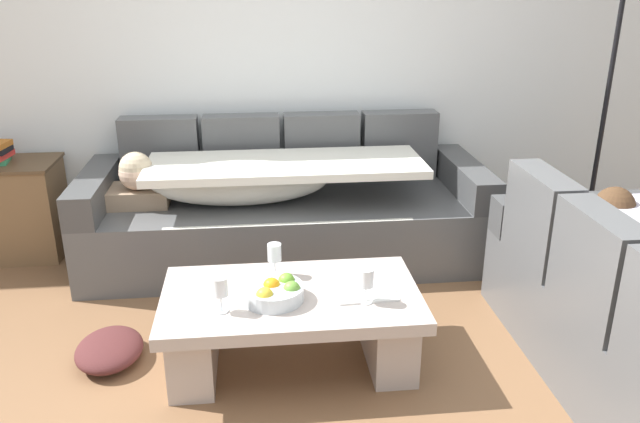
{
  "coord_description": "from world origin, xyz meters",
  "views": [
    {
      "loc": [
        -0.08,
        -2.21,
        1.78
      ],
      "look_at": [
        0.26,
        1.0,
        0.55
      ],
      "focal_mm": 35.47,
      "sensor_mm": 36.0,
      "label": 1
    }
  ],
  "objects_px": {
    "fruit_bowl": "(275,292)",
    "crumpled_garment": "(109,349)",
    "coffee_table": "(291,320)",
    "wine_glass_far_back": "(274,254)",
    "wine_glass_near_left": "(220,288)",
    "wine_glass_near_right": "(366,279)",
    "open_magazine": "(365,292)",
    "floor_lamp": "(605,83)",
    "side_cabinet": "(5,210)",
    "couch_along_wall": "(279,210)"
  },
  "relations": [
    {
      "from": "coffee_table",
      "to": "wine_glass_near_right",
      "type": "relative_size",
      "value": 7.23
    },
    {
      "from": "wine_glass_near_left",
      "to": "side_cabinet",
      "type": "height_order",
      "value": "side_cabinet"
    },
    {
      "from": "coffee_table",
      "to": "couch_along_wall",
      "type": "bearing_deg",
      "value": 90.09
    },
    {
      "from": "coffee_table",
      "to": "crumpled_garment",
      "type": "distance_m",
      "value": 0.91
    },
    {
      "from": "coffee_table",
      "to": "wine_glass_far_back",
      "type": "bearing_deg",
      "value": 108.84
    },
    {
      "from": "couch_along_wall",
      "to": "wine_glass_near_right",
      "type": "height_order",
      "value": "couch_along_wall"
    },
    {
      "from": "wine_glass_near_right",
      "to": "crumpled_garment",
      "type": "bearing_deg",
      "value": 168.9
    },
    {
      "from": "wine_glass_far_back",
      "to": "floor_lamp",
      "type": "relative_size",
      "value": 0.09
    },
    {
      "from": "fruit_bowl",
      "to": "couch_along_wall",
      "type": "bearing_deg",
      "value": 86.63
    },
    {
      "from": "floor_lamp",
      "to": "wine_glass_near_left",
      "type": "bearing_deg",
      "value": -150.75
    },
    {
      "from": "wine_glass_near_left",
      "to": "couch_along_wall",
      "type": "bearing_deg",
      "value": 77.11
    },
    {
      "from": "fruit_bowl",
      "to": "wine_glass_far_back",
      "type": "relative_size",
      "value": 1.69
    },
    {
      "from": "wine_glass_near_left",
      "to": "floor_lamp",
      "type": "height_order",
      "value": "floor_lamp"
    },
    {
      "from": "floor_lamp",
      "to": "crumpled_garment",
      "type": "xyz_separation_m",
      "value": [
        -2.97,
        -1.09,
        -1.06
      ]
    },
    {
      "from": "coffee_table",
      "to": "wine_glass_near_left",
      "type": "distance_m",
      "value": 0.43
    },
    {
      "from": "coffee_table",
      "to": "open_magazine",
      "type": "bearing_deg",
      "value": -5.66
    },
    {
      "from": "fruit_bowl",
      "to": "wine_glass_near_left",
      "type": "height_order",
      "value": "wine_glass_near_left"
    },
    {
      "from": "fruit_bowl",
      "to": "floor_lamp",
      "type": "height_order",
      "value": "floor_lamp"
    },
    {
      "from": "coffee_table",
      "to": "fruit_bowl",
      "type": "height_order",
      "value": "fruit_bowl"
    },
    {
      "from": "couch_along_wall",
      "to": "side_cabinet",
      "type": "height_order",
      "value": "couch_along_wall"
    },
    {
      "from": "wine_glass_far_back",
      "to": "couch_along_wall",
      "type": "bearing_deg",
      "value": 86.44
    },
    {
      "from": "fruit_bowl",
      "to": "crumpled_garment",
      "type": "distance_m",
      "value": 0.9
    },
    {
      "from": "coffee_table",
      "to": "open_magazine",
      "type": "relative_size",
      "value": 4.29
    },
    {
      "from": "coffee_table",
      "to": "side_cabinet",
      "type": "relative_size",
      "value": 1.67
    },
    {
      "from": "wine_glass_near_right",
      "to": "side_cabinet",
      "type": "relative_size",
      "value": 0.23
    },
    {
      "from": "side_cabinet",
      "to": "coffee_table",
      "type": "bearing_deg",
      "value": -39.21
    },
    {
      "from": "wine_glass_near_left",
      "to": "wine_glass_far_back",
      "type": "xyz_separation_m",
      "value": [
        0.25,
        0.33,
        0.0
      ]
    },
    {
      "from": "coffee_table",
      "to": "wine_glass_near_left",
      "type": "xyz_separation_m",
      "value": [
        -0.31,
        -0.14,
        0.26
      ]
    },
    {
      "from": "wine_glass_far_back",
      "to": "open_magazine",
      "type": "bearing_deg",
      "value": -29.16
    },
    {
      "from": "side_cabinet",
      "to": "open_magazine",
      "type": "bearing_deg",
      "value": -35.0
    },
    {
      "from": "coffee_table",
      "to": "wine_glass_far_back",
      "type": "xyz_separation_m",
      "value": [
        -0.07,
        0.19,
        0.26
      ]
    },
    {
      "from": "couch_along_wall",
      "to": "floor_lamp",
      "type": "height_order",
      "value": "floor_lamp"
    },
    {
      "from": "crumpled_garment",
      "to": "wine_glass_near_right",
      "type": "bearing_deg",
      "value": -11.1
    },
    {
      "from": "wine_glass_near_right",
      "to": "side_cabinet",
      "type": "xyz_separation_m",
      "value": [
        -2.11,
        1.57,
        -0.17
      ]
    },
    {
      "from": "open_magazine",
      "to": "wine_glass_far_back",
      "type": "bearing_deg",
      "value": 148.24
    },
    {
      "from": "fruit_bowl",
      "to": "open_magazine",
      "type": "bearing_deg",
      "value": 3.09
    },
    {
      "from": "wine_glass_near_left",
      "to": "open_magazine",
      "type": "distance_m",
      "value": 0.67
    },
    {
      "from": "coffee_table",
      "to": "crumpled_garment",
      "type": "relative_size",
      "value": 3.0
    },
    {
      "from": "floor_lamp",
      "to": "couch_along_wall",
      "type": "bearing_deg",
      "value": 179.42
    },
    {
      "from": "coffee_table",
      "to": "crumpled_garment",
      "type": "xyz_separation_m",
      "value": [
        -0.88,
        0.12,
        -0.18
      ]
    },
    {
      "from": "couch_along_wall",
      "to": "wine_glass_near_right",
      "type": "bearing_deg",
      "value": -76.19
    },
    {
      "from": "wine_glass_near_left",
      "to": "wine_glass_near_right",
      "type": "xyz_separation_m",
      "value": [
        0.64,
        0.01,
        0.0
      ]
    },
    {
      "from": "wine_glass_near_right",
      "to": "fruit_bowl",
      "type": "bearing_deg",
      "value": 170.84
    },
    {
      "from": "couch_along_wall",
      "to": "side_cabinet",
      "type": "distance_m",
      "value": 1.79
    },
    {
      "from": "wine_glass_near_right",
      "to": "floor_lamp",
      "type": "bearing_deg",
      "value": 37.13
    },
    {
      "from": "wine_glass_far_back",
      "to": "floor_lamp",
      "type": "bearing_deg",
      "value": 25.21
    },
    {
      "from": "wine_glass_far_back",
      "to": "coffee_table",
      "type": "bearing_deg",
      "value": -71.16
    },
    {
      "from": "coffee_table",
      "to": "side_cabinet",
      "type": "xyz_separation_m",
      "value": [
        -1.78,
        1.45,
        0.08
      ]
    },
    {
      "from": "wine_glass_near_left",
      "to": "crumpled_garment",
      "type": "xyz_separation_m",
      "value": [
        -0.57,
        0.25,
        -0.44
      ]
    },
    {
      "from": "wine_glass_near_left",
      "to": "open_magazine",
      "type": "bearing_deg",
      "value": 8.9
    }
  ]
}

